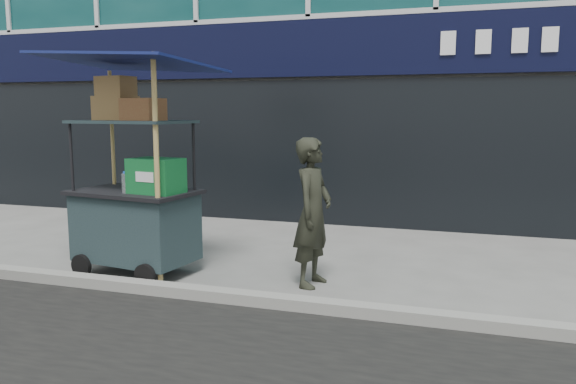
% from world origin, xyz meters
% --- Properties ---
extents(ground, '(80.00, 80.00, 0.00)m').
position_xyz_m(ground, '(0.00, 0.00, 0.00)').
color(ground, slate).
rests_on(ground, ground).
extents(curb, '(80.00, 0.18, 0.12)m').
position_xyz_m(curb, '(0.00, -0.20, 0.06)').
color(curb, gray).
rests_on(curb, ground).
extents(vendor_cart, '(2.04, 1.58, 2.54)m').
position_xyz_m(vendor_cart, '(-1.08, 0.41, 0.89)').
color(vendor_cart, '#1C2D30').
rests_on(vendor_cart, ground).
extents(vendor_man, '(0.46, 0.63, 1.61)m').
position_xyz_m(vendor_man, '(0.98, 0.60, 0.81)').
color(vendor_man, black).
rests_on(vendor_man, ground).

